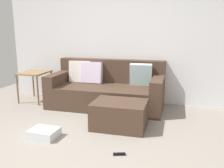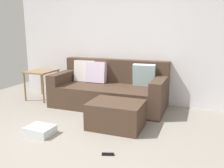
{
  "view_description": "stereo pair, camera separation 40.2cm",
  "coord_description": "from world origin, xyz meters",
  "px_view_note": "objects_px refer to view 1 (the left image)",
  "views": [
    {
      "loc": [
        1.12,
        -2.55,
        1.47
      ],
      "look_at": [
        0.07,
        1.34,
        0.57
      ],
      "focal_mm": 39.11,
      "sensor_mm": 36.0,
      "label": 1
    },
    {
      "loc": [
        1.5,
        -2.42,
        1.47
      ],
      "look_at": [
        0.07,
        1.34,
        0.57
      ],
      "focal_mm": 39.11,
      "sensor_mm": 36.0,
      "label": 2
    }
  ],
  "objects_px": {
    "couch_sectional": "(107,90)",
    "ottoman": "(120,115)",
    "side_table": "(35,76)",
    "remote_near_ottoman": "(119,154)",
    "storage_bin": "(44,133)"
  },
  "relations": [
    {
      "from": "ottoman",
      "to": "remote_near_ottoman",
      "type": "height_order",
      "value": "ottoman"
    },
    {
      "from": "couch_sectional",
      "to": "storage_bin",
      "type": "distance_m",
      "value": 1.7
    },
    {
      "from": "couch_sectional",
      "to": "ottoman",
      "type": "bearing_deg",
      "value": -63.68
    },
    {
      "from": "storage_bin",
      "to": "remote_near_ottoman",
      "type": "height_order",
      "value": "storage_bin"
    },
    {
      "from": "couch_sectional",
      "to": "storage_bin",
      "type": "xyz_separation_m",
      "value": [
        -0.43,
        -1.63,
        -0.26
      ]
    },
    {
      "from": "ottoman",
      "to": "storage_bin",
      "type": "distance_m",
      "value": 1.13
    },
    {
      "from": "couch_sectional",
      "to": "ottoman",
      "type": "xyz_separation_m",
      "value": [
        0.49,
        -0.99,
        -0.12
      ]
    },
    {
      "from": "storage_bin",
      "to": "remote_near_ottoman",
      "type": "bearing_deg",
      "value": -10.34
    },
    {
      "from": "ottoman",
      "to": "remote_near_ottoman",
      "type": "xyz_separation_m",
      "value": [
        0.2,
        -0.84,
        -0.19
      ]
    },
    {
      "from": "couch_sectional",
      "to": "side_table",
      "type": "bearing_deg",
      "value": -178.31
    },
    {
      "from": "side_table",
      "to": "remote_near_ottoman",
      "type": "height_order",
      "value": "side_table"
    },
    {
      "from": "side_table",
      "to": "storage_bin",
      "type": "bearing_deg",
      "value": -54.87
    },
    {
      "from": "couch_sectional",
      "to": "side_table",
      "type": "xyz_separation_m",
      "value": [
        -1.55,
        -0.05,
        0.2
      ]
    },
    {
      "from": "couch_sectional",
      "to": "side_table",
      "type": "height_order",
      "value": "couch_sectional"
    },
    {
      "from": "ottoman",
      "to": "side_table",
      "type": "xyz_separation_m",
      "value": [
        -2.04,
        0.95,
        0.32
      ]
    }
  ]
}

